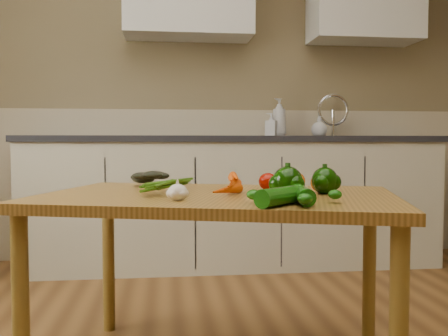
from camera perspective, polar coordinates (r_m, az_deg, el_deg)
room at (r=1.51m, az=3.97°, el=17.87°), size 4.04×5.04×2.64m
counter_run at (r=3.51m, az=1.19°, el=-3.59°), size 2.84×0.64×1.14m
table at (r=1.82m, az=-0.64°, el=-5.29°), size 1.43×1.13×0.67m
soap_bottle_a at (r=3.71m, az=6.33°, el=5.76°), size 0.15×0.15×0.28m
soap_bottle_b at (r=3.64m, az=5.43°, el=4.95°), size 0.10×0.10×0.17m
soap_bottle_c at (r=3.73m, az=10.82°, el=4.70°), size 0.14×0.14×0.15m
carrot_bunch at (r=1.84m, az=-1.59°, el=-1.87°), size 0.27×0.24×0.06m
leafy_greens at (r=2.13m, az=-8.27°, el=-0.87°), size 0.18×0.16×0.09m
garlic_bulb at (r=1.60m, az=-5.32°, el=-2.79°), size 0.06×0.06×0.05m
pepper_a at (r=1.76m, az=7.31°, el=-1.54°), size 0.10×0.10×0.10m
pepper_b at (r=1.83m, az=11.44°, el=-1.44°), size 0.10×0.10×0.10m
pepper_c at (r=1.68m, az=7.29°, el=-1.64°), size 0.10×0.10×0.10m
tomato_a at (r=1.94m, az=5.05°, el=-1.56°), size 0.07×0.07×0.07m
tomato_b at (r=1.98m, az=8.18°, el=-1.47°), size 0.08×0.08×0.07m
tomato_c at (r=1.88m, az=11.05°, el=-1.68°), size 0.08×0.08×0.07m
zucchini_a at (r=1.55m, az=8.90°, el=-3.01°), size 0.08×0.21×0.05m
zucchini_b at (r=1.47m, az=6.24°, el=-3.27°), size 0.16×0.16×0.06m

